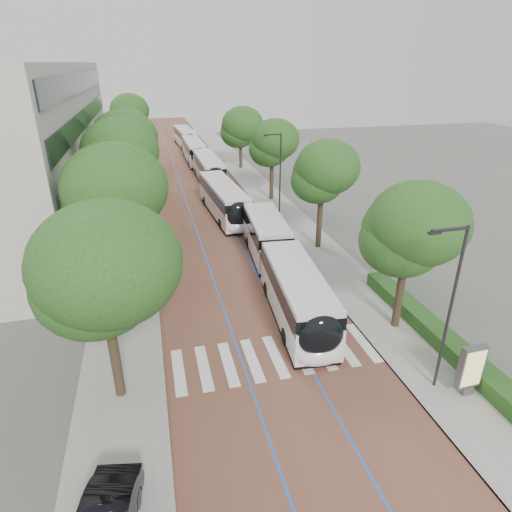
# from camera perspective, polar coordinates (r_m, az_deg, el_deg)

# --- Properties ---
(ground) EXTENTS (160.00, 160.00, 0.00)m
(ground) POSITION_cam_1_polar(r_m,az_deg,el_deg) (22.11, 2.88, -14.85)
(ground) COLOR #51544C
(ground) RESTS_ON ground
(road) EXTENTS (11.00, 140.00, 0.02)m
(road) POSITION_cam_1_polar(r_m,az_deg,el_deg) (58.26, -8.72, 10.23)
(road) COLOR brown
(road) RESTS_ON ground
(sidewalk_left) EXTENTS (4.00, 140.00, 0.12)m
(sidewalk_left) POSITION_cam_1_polar(r_m,az_deg,el_deg) (58.06, -16.19, 9.56)
(sidewalk_left) COLOR gray
(sidewalk_left) RESTS_ON ground
(sidewalk_right) EXTENTS (4.00, 140.00, 0.12)m
(sidewalk_right) POSITION_cam_1_polar(r_m,az_deg,el_deg) (59.39, -1.39, 10.82)
(sidewalk_right) COLOR gray
(sidewalk_right) RESTS_ON ground
(kerb_left) EXTENTS (0.20, 140.00, 0.14)m
(kerb_left) POSITION_cam_1_polar(r_m,az_deg,el_deg) (58.02, -14.30, 9.75)
(kerb_left) COLOR gray
(kerb_left) RESTS_ON ground
(kerb_right) EXTENTS (0.20, 140.00, 0.14)m
(kerb_right) POSITION_cam_1_polar(r_m,az_deg,el_deg) (59.01, -3.22, 10.70)
(kerb_right) COLOR gray
(kerb_right) RESTS_ON ground
(zebra_crossing) EXTENTS (10.55, 3.60, 0.01)m
(zebra_crossing) POSITION_cam_1_polar(r_m,az_deg,el_deg) (22.89, 2.63, -13.19)
(zebra_crossing) COLOR silver
(zebra_crossing) RESTS_ON ground
(lane_line_left) EXTENTS (0.12, 126.00, 0.01)m
(lane_line_left) POSITION_cam_1_polar(r_m,az_deg,el_deg) (58.14, -10.31, 10.10)
(lane_line_left) COLOR blue
(lane_line_left) RESTS_ON road
(lane_line_right) EXTENTS (0.12, 126.00, 0.01)m
(lane_line_right) POSITION_cam_1_polar(r_m,az_deg,el_deg) (58.42, -7.13, 10.38)
(lane_line_right) COLOR blue
(lane_line_right) RESTS_ON road
(hedge) EXTENTS (1.20, 14.00, 0.80)m
(hedge) POSITION_cam_1_polar(r_m,az_deg,el_deg) (25.54, 23.15, -9.64)
(hedge) COLOR #194618
(hedge) RESTS_ON sidewalk_right
(streetlight_near) EXTENTS (1.82, 0.20, 8.00)m
(streetlight_near) POSITION_cam_1_polar(r_m,az_deg,el_deg) (20.03, 24.35, -5.18)
(streetlight_near) COLOR #2B2C2E
(streetlight_near) RESTS_ON sidewalk_right
(streetlight_far) EXTENTS (1.82, 0.20, 8.00)m
(streetlight_far) POSITION_cam_1_polar(r_m,az_deg,el_deg) (41.14, 3.02, 11.49)
(streetlight_far) COLOR #2B2C2E
(streetlight_far) RESTS_ON sidewalk_right
(lamp_post_left) EXTENTS (0.14, 0.14, 8.00)m
(lamp_post_left) POSITION_cam_1_polar(r_m,az_deg,el_deg) (26.26, -15.01, 1.47)
(lamp_post_left) COLOR #2B2C2E
(lamp_post_left) RESTS_ON sidewalk_left
(trees_left) EXTENTS (6.36, 60.91, 9.76)m
(trees_left) POSITION_cam_1_polar(r_m,az_deg,el_deg) (41.01, -17.56, 13.06)
(trees_left) COLOR black
(trees_left) RESTS_ON ground
(trees_right) EXTENTS (5.86, 47.54, 8.21)m
(trees_right) POSITION_cam_1_polar(r_m,az_deg,el_deg) (43.39, 3.55, 13.46)
(trees_right) COLOR black
(trees_right) RESTS_ON ground
(lead_bus) EXTENTS (3.97, 18.54, 3.20)m
(lead_bus) POSITION_cam_1_polar(r_m,az_deg,el_deg) (28.29, 3.50, -1.54)
(lead_bus) COLOR black
(lead_bus) RESTS_ON ground
(bus_queued_0) EXTENTS (3.24, 12.52, 3.20)m
(bus_queued_0) POSITION_cam_1_polar(r_m,az_deg,el_deg) (42.24, -4.22, 7.31)
(bus_queued_0) COLOR silver
(bus_queued_0) RESTS_ON ground
(bus_queued_1) EXTENTS (2.60, 12.41, 3.20)m
(bus_queued_1) POSITION_cam_1_polar(r_m,az_deg,el_deg) (55.29, -6.31, 11.33)
(bus_queued_1) COLOR silver
(bus_queued_1) RESTS_ON ground
(bus_queued_2) EXTENTS (2.59, 12.41, 3.20)m
(bus_queued_2) POSITION_cam_1_polar(r_m,az_deg,el_deg) (67.62, -8.21, 13.61)
(bus_queued_2) COLOR silver
(bus_queued_2) RESTS_ON ground
(bus_queued_3) EXTENTS (3.23, 12.52, 3.20)m
(bus_queued_3) POSITION_cam_1_polar(r_m,az_deg,el_deg) (80.65, -9.36, 15.26)
(bus_queued_3) COLOR silver
(bus_queued_3) RESTS_ON ground
(ad_panel) EXTENTS (1.23, 0.49, 2.53)m
(ad_panel) POSITION_cam_1_polar(r_m,az_deg,el_deg) (22.02, 26.68, -13.31)
(ad_panel) COLOR #59595B
(ad_panel) RESTS_ON sidewalk_right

